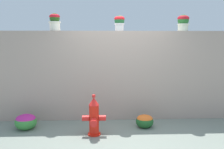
{
  "coord_description": "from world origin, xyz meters",
  "views": [
    {
      "loc": [
        -0.38,
        -4.15,
        1.89
      ],
      "look_at": [
        -0.17,
        1.08,
        1.09
      ],
      "focal_mm": 37.53,
      "sensor_mm": 36.0,
      "label": 1
    }
  ],
  "objects": [
    {
      "name": "potted_plant_1",
      "position": [
        -1.45,
        1.3,
        2.28
      ],
      "size": [
        0.27,
        0.27,
        0.39
      ],
      "color": "silver",
      "rests_on": "stone_wall"
    },
    {
      "name": "ground_plane",
      "position": [
        0.0,
        0.0,
        0.0
      ],
      "size": [
        24.0,
        24.0,
        0.0
      ],
      "primitive_type": "plane",
      "color": "slate"
    },
    {
      "name": "flower_bush_left",
      "position": [
        -2.0,
        0.63,
        0.17
      ],
      "size": [
        0.45,
        0.41,
        0.33
      ],
      "color": "#368138",
      "rests_on": "ground"
    },
    {
      "name": "fire_hydrant",
      "position": [
        -0.55,
        0.26,
        0.36
      ],
      "size": [
        0.47,
        0.38,
        0.81
      ],
      "color": "red",
      "rests_on": "ground"
    },
    {
      "name": "flower_bush_right",
      "position": [
        0.52,
        0.62,
        0.15
      ],
      "size": [
        0.38,
        0.34,
        0.29
      ],
      "color": "#1F5425",
      "rests_on": "ground"
    },
    {
      "name": "potted_plant_3",
      "position": [
        1.47,
        1.25,
        2.28
      ],
      "size": [
        0.27,
        0.27,
        0.37
      ],
      "color": "silver",
      "rests_on": "stone_wall"
    },
    {
      "name": "stone_wall",
      "position": [
        0.0,
        1.28,
        1.03
      ],
      "size": [
        6.64,
        0.31,
        2.06
      ],
      "primitive_type": "cube",
      "color": "tan",
      "rests_on": "ground"
    },
    {
      "name": "potted_plant_2",
      "position": [
        0.01,
        1.24,
        2.27
      ],
      "size": [
        0.24,
        0.24,
        0.35
      ],
      "color": "silver",
      "rests_on": "stone_wall"
    }
  ]
}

